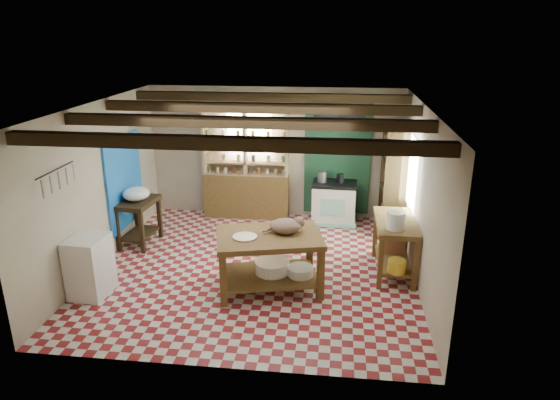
# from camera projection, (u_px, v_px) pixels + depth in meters

# --- Properties ---
(floor) EXTENTS (5.00, 5.00, 0.02)m
(floor) POSITION_uv_depth(u_px,v_px,m) (255.00, 269.00, 8.04)
(floor) COLOR maroon
(floor) RESTS_ON ground
(ceiling) EXTENTS (5.00, 5.00, 0.02)m
(ceiling) POSITION_uv_depth(u_px,v_px,m) (252.00, 106.00, 7.19)
(ceiling) COLOR #4A4B4F
(ceiling) RESTS_ON wall_back
(wall_back) EXTENTS (5.00, 0.04, 2.60)m
(wall_back) POSITION_uv_depth(u_px,v_px,m) (275.00, 153.00, 9.96)
(wall_back) COLOR #BDB198
(wall_back) RESTS_ON floor
(wall_front) EXTENTS (5.00, 0.04, 2.60)m
(wall_front) POSITION_uv_depth(u_px,v_px,m) (215.00, 265.00, 5.27)
(wall_front) COLOR #BDB198
(wall_front) RESTS_ON floor
(wall_left) EXTENTS (0.04, 5.00, 2.60)m
(wall_left) POSITION_uv_depth(u_px,v_px,m) (98.00, 186.00, 7.89)
(wall_left) COLOR #BDB198
(wall_left) RESTS_ON floor
(wall_right) EXTENTS (0.04, 5.00, 2.60)m
(wall_right) POSITION_uv_depth(u_px,v_px,m) (421.00, 198.00, 7.34)
(wall_right) COLOR #BDB198
(wall_right) RESTS_ON floor
(ceiling_beams) EXTENTS (5.00, 3.80, 0.15)m
(ceiling_beams) POSITION_uv_depth(u_px,v_px,m) (253.00, 114.00, 7.23)
(ceiling_beams) COLOR #2F2110
(ceiling_beams) RESTS_ON ceiling
(blue_wall_patch) EXTENTS (0.04, 1.40, 1.60)m
(blue_wall_patch) POSITION_uv_depth(u_px,v_px,m) (125.00, 182.00, 8.80)
(blue_wall_patch) COLOR blue
(blue_wall_patch) RESTS_ON wall_left
(green_wall_patch) EXTENTS (1.30, 0.04, 2.30)m
(green_wall_patch) POSITION_uv_depth(u_px,v_px,m) (338.00, 158.00, 9.81)
(green_wall_patch) COLOR #1B432A
(green_wall_patch) RESTS_ON wall_back
(window_back) EXTENTS (0.90, 0.02, 0.80)m
(window_back) POSITION_uv_depth(u_px,v_px,m) (250.00, 133.00, 9.86)
(window_back) COLOR beige
(window_back) RESTS_ON wall_back
(window_right) EXTENTS (0.02, 1.30, 1.20)m
(window_right) POSITION_uv_depth(u_px,v_px,m) (412.00, 173.00, 8.24)
(window_right) COLOR beige
(window_right) RESTS_ON wall_right
(utensil_rail) EXTENTS (0.06, 0.90, 0.28)m
(utensil_rail) POSITION_uv_depth(u_px,v_px,m) (57.00, 179.00, 6.60)
(utensil_rail) COLOR black
(utensil_rail) RESTS_ON wall_left
(pot_rack) EXTENTS (0.86, 0.12, 0.36)m
(pot_rack) POSITION_uv_depth(u_px,v_px,m) (339.00, 114.00, 9.11)
(pot_rack) COLOR black
(pot_rack) RESTS_ON ceiling
(shelving_unit) EXTENTS (1.70, 0.34, 2.20)m
(shelving_unit) POSITION_uv_depth(u_px,v_px,m) (246.00, 164.00, 9.91)
(shelving_unit) COLOR tan
(shelving_unit) RESTS_ON floor
(tall_rack) EXTENTS (0.40, 0.86, 2.00)m
(tall_rack) POSITION_uv_depth(u_px,v_px,m) (393.00, 181.00, 9.15)
(tall_rack) COLOR #2F2110
(tall_rack) RESTS_ON floor
(work_table) EXTENTS (1.70, 1.33, 0.85)m
(work_table) POSITION_uv_depth(u_px,v_px,m) (269.00, 262.00, 7.31)
(work_table) COLOR brown
(work_table) RESTS_ON floor
(stove) EXTENTS (0.87, 0.61, 0.83)m
(stove) POSITION_uv_depth(u_px,v_px,m) (334.00, 203.00, 9.79)
(stove) COLOR beige
(stove) RESTS_ON floor
(prep_table) EXTENTS (0.63, 0.86, 0.83)m
(prep_table) POSITION_uv_depth(u_px,v_px,m) (139.00, 222.00, 8.82)
(prep_table) COLOR #2F2110
(prep_table) RESTS_ON floor
(white_cabinet) EXTENTS (0.53, 0.62, 0.88)m
(white_cabinet) POSITION_uv_depth(u_px,v_px,m) (90.00, 266.00, 7.14)
(white_cabinet) COLOR white
(white_cabinet) RESTS_ON floor
(right_counter) EXTENTS (0.62, 1.23, 0.88)m
(right_counter) POSITION_uv_depth(u_px,v_px,m) (394.00, 247.00, 7.77)
(right_counter) COLOR brown
(right_counter) RESTS_ON floor
(cat) EXTENTS (0.57, 0.51, 0.21)m
(cat) POSITION_uv_depth(u_px,v_px,m) (286.00, 226.00, 7.21)
(cat) COLOR #926E55
(cat) RESTS_ON work_table
(steel_tray) EXTENTS (0.43, 0.43, 0.02)m
(steel_tray) POSITION_uv_depth(u_px,v_px,m) (245.00, 237.00, 7.08)
(steel_tray) COLOR #939299
(steel_tray) RESTS_ON work_table
(basin_large) EXTENTS (0.62, 0.62, 0.18)m
(basin_large) POSITION_uv_depth(u_px,v_px,m) (272.00, 267.00, 7.40)
(basin_large) COLOR white
(basin_large) RESTS_ON work_table
(basin_small) EXTENTS (0.46, 0.46, 0.13)m
(basin_small) POSITION_uv_depth(u_px,v_px,m) (300.00, 271.00, 7.31)
(basin_small) COLOR white
(basin_small) RESTS_ON work_table
(kettle_left) EXTENTS (0.19, 0.19, 0.21)m
(kettle_left) POSITION_uv_depth(u_px,v_px,m) (322.00, 177.00, 9.65)
(kettle_left) COLOR #939299
(kettle_left) RESTS_ON stove
(kettle_right) EXTENTS (0.15, 0.15, 0.18)m
(kettle_right) POSITION_uv_depth(u_px,v_px,m) (340.00, 178.00, 9.61)
(kettle_right) COLOR black
(kettle_right) RESTS_ON stove
(enamel_bowl) EXTENTS (0.50, 0.50, 0.23)m
(enamel_bowl) POSITION_uv_depth(u_px,v_px,m) (136.00, 194.00, 8.65)
(enamel_bowl) COLOR white
(enamel_bowl) RESTS_ON prep_table
(white_bucket) EXTENTS (0.27, 0.27, 0.26)m
(white_bucket) POSITION_uv_depth(u_px,v_px,m) (396.00, 221.00, 7.26)
(white_bucket) COLOR white
(white_bucket) RESTS_ON right_counter
(wicker_basket) EXTENTS (0.39, 0.32, 0.28)m
(wicker_basket) POSITION_uv_depth(u_px,v_px,m) (392.00, 243.00, 8.08)
(wicker_basket) COLOR #A36841
(wicker_basket) RESTS_ON right_counter
(yellow_tub) EXTENTS (0.27, 0.27, 0.19)m
(yellow_tub) POSITION_uv_depth(u_px,v_px,m) (397.00, 266.00, 7.39)
(yellow_tub) COLOR yellow
(yellow_tub) RESTS_ON right_counter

